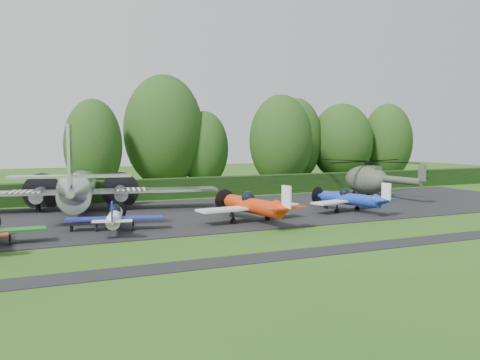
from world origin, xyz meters
name	(u,v)px	position (x,y,z in m)	size (l,w,h in m)	color
ground	(243,236)	(0.00, 0.00, 0.00)	(160.00, 160.00, 0.00)	#294E16
apron	(190,214)	(0.00, 10.00, 0.00)	(70.00, 18.00, 0.01)	black
taxiway_verge	(291,255)	(0.00, -6.00, 0.00)	(70.00, 2.00, 0.00)	black
hedgerow	(153,199)	(0.00, 21.00, 0.00)	(90.00, 1.60, 2.00)	black
transport_plane	(80,189)	(-7.89, 13.84, 2.02)	(22.61, 17.33, 7.24)	silver
light_plane_white	(115,217)	(-7.04, 4.50, 1.00)	(6.23, 6.55, 2.39)	silver
light_plane_orange	(253,206)	(2.63, 3.93, 1.27)	(7.97, 8.38, 3.06)	red
light_plane_blue	(350,199)	(12.15, 5.48, 1.12)	(6.98, 7.34, 2.68)	#1A35A0
helicopter	(367,177)	(20.46, 13.98, 2.02)	(11.66, 13.65, 3.76)	#343C2E
sign_board	(360,179)	(24.56, 20.50, 1.16)	(3.05, 0.11, 1.72)	#3F3326
tree_0	(93,146)	(-4.10, 30.14, 5.13)	(6.33, 6.33, 10.29)	black
tree_1	(164,131)	(4.72, 32.87, 6.78)	(9.63, 9.63, 13.58)	black
tree_2	(387,142)	(37.59, 31.34, 5.41)	(7.09, 7.09, 10.84)	black
tree_3	(204,149)	(9.54, 31.75, 4.62)	(5.98, 5.98, 9.27)	black
tree_6	(296,140)	(23.94, 34.04, 5.70)	(7.16, 7.16, 11.42)	black
tree_8	(281,141)	(18.12, 27.85, 5.64)	(7.77, 7.77, 11.29)	black
tree_10	(342,142)	(30.32, 32.24, 5.36)	(8.67, 8.67, 10.73)	black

